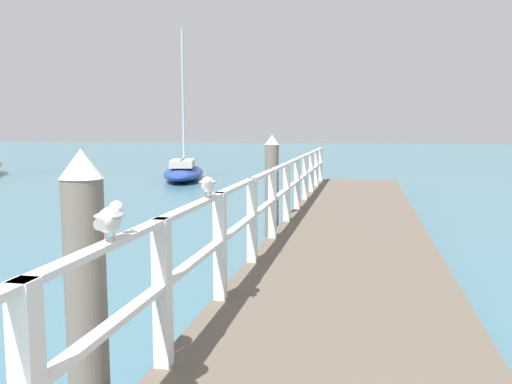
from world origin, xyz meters
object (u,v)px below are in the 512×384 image
dock_piling_far (272,186)px  seagull_background (208,184)px  boat_4 (184,171)px  dock_piling_near (86,300)px  seagull_foreground (110,218)px

dock_piling_far → seagull_background: dock_piling_far is taller
seagull_background → boat_4: bearing=-83.0°
seagull_background → dock_piling_far: bearing=-99.3°
dock_piling_near → seagull_background: dock_piling_near is taller
dock_piling_near → boat_4: bearing=107.4°
seagull_foreground → boat_4: (-6.16, 18.85, -1.32)m
dock_piling_near → seagull_foreground: (0.38, -0.36, 0.64)m
seagull_foreground → boat_4: 19.88m
dock_piling_near → seagull_background: (0.38, 1.62, 0.64)m
dock_piling_near → seagull_background: bearing=76.7°
seagull_foreground → seagull_background: same height
seagull_foreground → dock_piling_far: bearing=80.3°
boat_4 → dock_piling_near: bearing=-87.5°
dock_piling_near → boat_4: 19.39m
boat_4 → dock_piling_far: bearing=-77.3°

